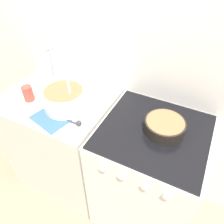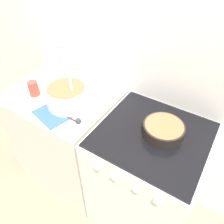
{
  "view_description": "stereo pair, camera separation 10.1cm",
  "coord_description": "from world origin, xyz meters",
  "px_view_note": "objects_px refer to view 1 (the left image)",
  "views": [
    {
      "loc": [
        0.51,
        -0.59,
        1.84
      ],
      "look_at": [
        0.07,
        0.29,
        0.97
      ],
      "focal_mm": 35.0,
      "sensor_mm": 36.0,
      "label": 1
    },
    {
      "loc": [
        0.6,
        -0.54,
        1.84
      ],
      "look_at": [
        0.07,
        0.29,
        0.97
      ],
      "focal_mm": 35.0,
      "sensor_mm": 36.0,
      "label": 2
    }
  ],
  "objects_px": {
    "baking_pan": "(165,126)",
    "storage_jar_middle": "(62,65)",
    "mixing_bowl": "(65,98)",
    "storage_jar_left": "(44,63)",
    "stove": "(146,175)",
    "tin_can": "(28,93)"
  },
  "relations": [
    {
      "from": "storage_jar_left",
      "to": "mixing_bowl",
      "type": "bearing_deg",
      "value": -35.14
    },
    {
      "from": "stove",
      "to": "tin_can",
      "type": "distance_m",
      "value": 1.0
    },
    {
      "from": "storage_jar_left",
      "to": "storage_jar_middle",
      "type": "height_order",
      "value": "storage_jar_middle"
    },
    {
      "from": "mixing_bowl",
      "to": "storage_jar_left",
      "type": "bearing_deg",
      "value": 144.86
    },
    {
      "from": "baking_pan",
      "to": "storage_jar_left",
      "type": "distance_m",
      "value": 1.04
    },
    {
      "from": "storage_jar_middle",
      "to": "stove",
      "type": "bearing_deg",
      "value": -15.09
    },
    {
      "from": "stove",
      "to": "baking_pan",
      "type": "height_order",
      "value": "baking_pan"
    },
    {
      "from": "storage_jar_middle",
      "to": "tin_can",
      "type": "relative_size",
      "value": 2.58
    },
    {
      "from": "storage_jar_middle",
      "to": "mixing_bowl",
      "type": "bearing_deg",
      "value": -52.05
    },
    {
      "from": "storage_jar_left",
      "to": "baking_pan",
      "type": "bearing_deg",
      "value": -10.53
    },
    {
      "from": "stove",
      "to": "storage_jar_left",
      "type": "relative_size",
      "value": 4.19
    },
    {
      "from": "mixing_bowl",
      "to": "storage_jar_left",
      "type": "xyz_separation_m",
      "value": [
        -0.39,
        0.27,
        0.02
      ]
    },
    {
      "from": "mixing_bowl",
      "to": "tin_can",
      "type": "height_order",
      "value": "mixing_bowl"
    },
    {
      "from": "mixing_bowl",
      "to": "baking_pan",
      "type": "height_order",
      "value": "mixing_bowl"
    },
    {
      "from": "stove",
      "to": "storage_jar_middle",
      "type": "relative_size",
      "value": 3.34
    },
    {
      "from": "baking_pan",
      "to": "storage_jar_middle",
      "type": "relative_size",
      "value": 0.85
    },
    {
      "from": "mixing_bowl",
      "to": "baking_pan",
      "type": "distance_m",
      "value": 0.64
    },
    {
      "from": "storage_jar_left",
      "to": "tin_can",
      "type": "distance_m",
      "value": 0.34
    },
    {
      "from": "tin_can",
      "to": "baking_pan",
      "type": "bearing_deg",
      "value": 8.16
    },
    {
      "from": "baking_pan",
      "to": "tin_can",
      "type": "distance_m",
      "value": 0.91
    },
    {
      "from": "mixing_bowl",
      "to": "tin_can",
      "type": "bearing_deg",
      "value": -170.4
    },
    {
      "from": "stove",
      "to": "mixing_bowl",
      "type": "relative_size",
      "value": 3.34
    }
  ]
}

